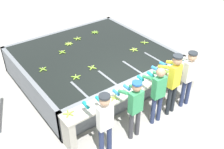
# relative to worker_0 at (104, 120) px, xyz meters

# --- Properties ---
(ground_plane) EXTENTS (80.00, 80.00, 0.00)m
(ground_plane) POSITION_rel_worker_0_xyz_m (1.48, 0.38, -1.01)
(ground_plane) COLOR #A3A099
(ground_plane) RESTS_ON ground
(wash_tank) EXTENTS (4.25, 3.91, 0.90)m
(wash_tank) POSITION_rel_worker_0_xyz_m (1.48, 2.77, -0.57)
(wash_tank) COLOR gray
(wash_tank) RESTS_ON ground
(work_ledge) EXTENTS (4.25, 0.45, 0.90)m
(work_ledge) POSITION_rel_worker_0_xyz_m (1.48, 0.60, -0.38)
(work_ledge) COLOR #B7B2A3
(work_ledge) RESTS_ON ground
(worker_0) EXTENTS (0.43, 0.73, 1.67)m
(worker_0) POSITION_rel_worker_0_xyz_m (0.00, 0.00, 0.00)
(worker_0) COLOR navy
(worker_0) RESTS_ON ground
(worker_1) EXTENTS (0.40, 0.71, 1.59)m
(worker_1) POSITION_rel_worker_0_xyz_m (0.86, 0.04, -0.06)
(worker_1) COLOR #38383D
(worker_1) RESTS_ON ground
(worker_2) EXTENTS (0.44, 0.72, 1.61)m
(worker_2) POSITION_rel_worker_0_xyz_m (1.63, 0.09, -0.05)
(worker_2) COLOR navy
(worker_2) RESTS_ON ground
(worker_3) EXTENTS (0.45, 0.74, 1.75)m
(worker_3) POSITION_rel_worker_0_xyz_m (2.18, 0.10, 0.06)
(worker_3) COLOR #1E2328
(worker_3) RESTS_ON ground
(worker_4) EXTENTS (0.44, 0.73, 1.65)m
(worker_4) POSITION_rel_worker_0_xyz_m (2.73, 0.09, -0.01)
(worker_4) COLOR navy
(worker_4) RESTS_ON ground
(banana_bunch_floating_0) EXTENTS (0.28, 0.28, 0.08)m
(banana_bunch_floating_0) POSITION_rel_worker_0_xyz_m (2.35, 3.84, -0.10)
(banana_bunch_floating_0) COLOR #75A333
(banana_bunch_floating_0) RESTS_ON wash_tank
(banana_bunch_floating_1) EXTENTS (0.26, 0.26, 0.08)m
(banana_bunch_floating_1) POSITION_rel_worker_0_xyz_m (0.99, 1.97, -0.10)
(banana_bunch_floating_1) COLOR #93BC3D
(banana_bunch_floating_1) RESTS_ON wash_tank
(banana_bunch_floating_2) EXTENTS (0.27, 0.27, 0.08)m
(banana_bunch_floating_2) POSITION_rel_worker_0_xyz_m (-0.13, 2.70, -0.10)
(banana_bunch_floating_2) COLOR #7FAD33
(banana_bunch_floating_2) RESTS_ON wash_tank
(banana_bunch_floating_3) EXTENTS (0.26, 0.28, 0.08)m
(banana_bunch_floating_3) POSITION_rel_worker_0_xyz_m (2.60, 2.06, -0.10)
(banana_bunch_floating_3) COLOR #9EC642
(banana_bunch_floating_3) RESTS_ON wash_tank
(banana_bunch_floating_4) EXTENTS (0.27, 0.27, 0.08)m
(banana_bunch_floating_4) POSITION_rel_worker_0_xyz_m (0.75, 3.25, -0.10)
(banana_bunch_floating_4) COLOR #7FAD33
(banana_bunch_floating_4) RESTS_ON wash_tank
(banana_bunch_floating_5) EXTENTS (0.28, 0.28, 0.08)m
(banana_bunch_floating_5) POSITION_rel_worker_0_xyz_m (1.18, 3.62, -0.10)
(banana_bunch_floating_5) COLOR #9EC642
(banana_bunch_floating_5) RESTS_ON wash_tank
(banana_bunch_floating_6) EXTENTS (0.23, 0.23, 0.08)m
(banana_bunch_floating_6) POSITION_rel_worker_0_xyz_m (3.19, 2.22, -0.10)
(banana_bunch_floating_6) COLOR #8CB738
(banana_bunch_floating_6) RESTS_ON wash_tank
(banana_bunch_floating_7) EXTENTS (0.27, 0.28, 0.08)m
(banana_bunch_floating_7) POSITION_rel_worker_0_xyz_m (0.40, 1.83, -0.10)
(banana_bunch_floating_7) COLOR #7FAD33
(banana_bunch_floating_7) RESTS_ON wash_tank
(banana_bunch_floating_8) EXTENTS (0.27, 0.28, 0.08)m
(banana_bunch_floating_8) POSITION_rel_worker_0_xyz_m (1.60, 3.77, -0.10)
(banana_bunch_floating_8) COLOR #8CB738
(banana_bunch_floating_8) RESTS_ON wash_tank
(banana_bunch_ledge_0) EXTENTS (0.27, 0.28, 0.08)m
(banana_bunch_ledge_0) POSITION_rel_worker_0_xyz_m (-0.44, 0.70, -0.10)
(banana_bunch_ledge_0) COLOR #93BC3D
(banana_bunch_ledge_0) RESTS_ON work_ledge
(banana_bunch_ledge_1) EXTENTS (0.26, 0.26, 0.08)m
(banana_bunch_ledge_1) POSITION_rel_worker_0_xyz_m (0.66, 0.55, -0.10)
(banana_bunch_ledge_1) COLOR #9EC642
(banana_bunch_ledge_1) RESTS_ON work_ledge
(banana_bunch_ledge_2) EXTENTS (0.26, 0.28, 0.08)m
(banana_bunch_ledge_2) POSITION_rel_worker_0_xyz_m (2.49, 0.57, -0.10)
(banana_bunch_ledge_2) COLOR #75A333
(banana_bunch_ledge_2) RESTS_ON work_ledge
(knife_0) EXTENTS (0.18, 0.33, 0.02)m
(knife_0) POSITION_rel_worker_0_xyz_m (3.37, 0.49, -0.11)
(knife_0) COLOR silver
(knife_0) RESTS_ON work_ledge
(knife_1) EXTENTS (0.35, 0.06, 0.02)m
(knife_1) POSITION_rel_worker_0_xyz_m (1.98, 0.64, -0.11)
(knife_1) COLOR silver
(knife_1) RESTS_ON work_ledge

